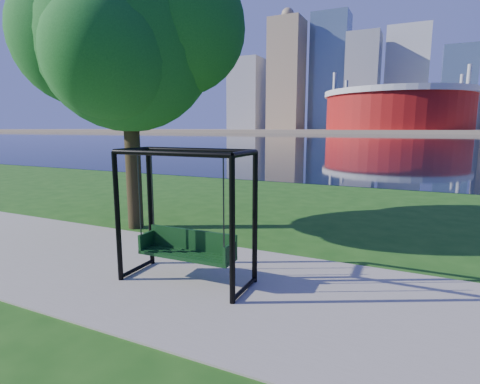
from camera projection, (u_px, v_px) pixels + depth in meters
The scene contains 8 objects.
ground at pixel (233, 276), 6.93m from camera, with size 900.00×900.00×0.00m, color #1E5114.
path at pixel (220, 285), 6.48m from camera, with size 120.00×4.00×0.03m, color #9E937F.
river at pixel (407, 139), 97.74m from camera, with size 900.00×180.00×0.02m, color black.
far_bank at pixel (416, 131), 279.19m from camera, with size 900.00×228.00×2.00m, color #937F60.
stadium at pixel (397, 109), 218.00m from camera, with size 83.00×83.00×32.00m.
skyline at pixel (413, 85), 287.08m from camera, with size 392.00×66.00×96.50m.
swing at pixel (187, 219), 6.48m from camera, with size 2.32×1.04×2.36m.
park_tree at pixel (127, 38), 9.55m from camera, with size 5.77×5.21×7.16m.
Camera 1 is at (2.94, -5.87, 2.69)m, focal length 28.00 mm.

